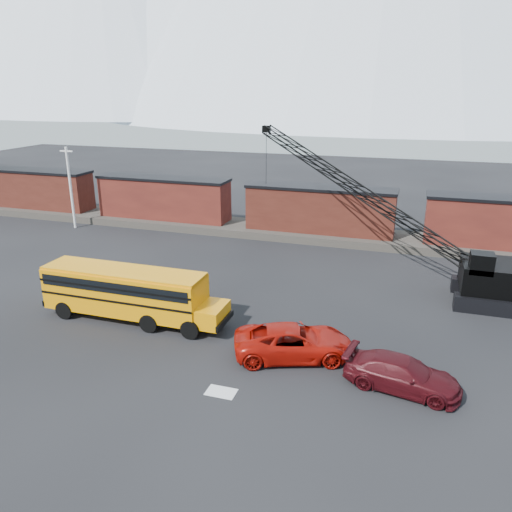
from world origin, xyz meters
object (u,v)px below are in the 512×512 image
at_px(school_bus, 130,292).
at_px(red_pickup, 294,342).
at_px(crawler_crane, 354,187).
at_px(maroon_suv, 402,374).

xyz_separation_m(school_bus, red_pickup, (10.47, -1.29, -0.93)).
bearing_deg(crawler_crane, school_bus, -127.25).
relative_size(school_bus, crawler_crane, 0.52).
bearing_deg(school_bus, maroon_suv, -9.24).
height_order(school_bus, crawler_crane, crawler_crane).
relative_size(maroon_suv, crawler_crane, 0.24).
bearing_deg(red_pickup, school_bus, 62.98).
height_order(red_pickup, crawler_crane, crawler_crane).
height_order(maroon_suv, crawler_crane, crawler_crane).
distance_m(maroon_suv, crawler_crane, 18.72).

